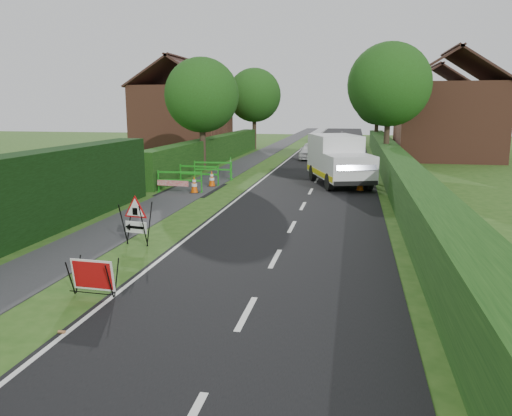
{
  "coord_description": "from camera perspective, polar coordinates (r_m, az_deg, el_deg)",
  "views": [
    {
      "loc": [
        4.36,
        -11.07,
        3.82
      ],
      "look_at": [
        1.74,
        2.35,
        1.04
      ],
      "focal_mm": 35.0,
      "sensor_mm": 36.0,
      "label": 1
    }
  ],
  "objects": [
    {
      "name": "traffic_cone_2",
      "position": [
        26.46,
        13.14,
        3.76
      ],
      "size": [
        0.38,
        0.38,
        0.79
      ],
      "color": "black",
      "rests_on": "ground"
    },
    {
      "name": "tree_fe",
      "position": [
        49.11,
        13.73,
        11.65
      ],
      "size": [
        4.2,
        4.2,
        6.33
      ],
      "color": "#2D2116",
      "rests_on": "ground"
    },
    {
      "name": "ped_barrier_3",
      "position": [
        27.71,
        -2.93,
        4.88
      ],
      "size": [
        0.82,
        2.09,
        1.0
      ],
      "rotation": [
        0.0,
        0.0,
        1.8
      ],
      "color": "#1A8D19",
      "rests_on": "ground"
    },
    {
      "name": "house_west",
      "position": [
        43.51,
        -8.35,
        10.17
      ],
      "size": [
        7.5,
        7.4,
        7.88
      ],
      "color": "brown",
      "rests_on": "ground"
    },
    {
      "name": "traffic_cone_4",
      "position": [
        24.34,
        -5.07,
        3.36
      ],
      "size": [
        0.38,
        0.38,
        0.79
      ],
      "color": "black",
      "rests_on": "ground"
    },
    {
      "name": "ped_barrier_0",
      "position": [
        22.84,
        -8.7,
        3.34
      ],
      "size": [
        2.08,
        0.5,
        1.0
      ],
      "rotation": [
        0.0,
        0.0,
        0.07
      ],
      "color": "#1A8D19",
      "rests_on": "ground"
    },
    {
      "name": "traffic_cone_1",
      "position": [
        25.22,
        12.88,
        3.4
      ],
      "size": [
        0.38,
        0.38,
        0.79
      ],
      "color": "black",
      "rests_on": "ground"
    },
    {
      "name": "red_rect_sign",
      "position": [
        10.75,
        -18.15,
        -7.36
      ],
      "size": [
        0.94,
        0.59,
        0.78
      ],
      "rotation": [
        0.0,
        0.0,
        -0.05
      ],
      "color": "black",
      "rests_on": "ground"
    },
    {
      "name": "house_east_a",
      "position": [
        39.64,
        20.99,
        9.42
      ],
      "size": [
        7.5,
        7.4,
        7.88
      ],
      "color": "brown",
      "rests_on": "ground"
    },
    {
      "name": "footpath",
      "position": [
        46.81,
        1.99,
        6.82
      ],
      "size": [
        2.0,
        90.0,
        0.02
      ],
      "primitive_type": "cube",
      "color": "#2D2D30",
      "rests_on": "ground"
    },
    {
      "name": "ped_barrier_1",
      "position": [
        24.92,
        -6.52,
        4.08
      ],
      "size": [
        2.08,
        0.52,
        1.0
      ],
      "rotation": [
        0.0,
        0.0,
        -0.08
      ],
      "color": "#1A8D19",
      "rests_on": "ground"
    },
    {
      "name": "redwhite_plank",
      "position": [
        22.8,
        -9.46,
        1.7
      ],
      "size": [
        1.5,
        0.15,
        0.25
      ],
      "primitive_type": "cube",
      "rotation": [
        0.0,
        0.0,
        -0.07
      ],
      "color": "red",
      "rests_on": "ground"
    },
    {
      "name": "tree_nw",
      "position": [
        30.42,
        -6.22,
        12.68
      ],
      "size": [
        4.4,
        4.4,
        6.7
      ],
      "color": "#2D2116",
      "rests_on": "ground"
    },
    {
      "name": "ped_barrier_2",
      "position": [
        26.64,
        -4.94,
        4.58
      ],
      "size": [
        2.08,
        0.47,
        1.0
      ],
      "rotation": [
        0.0,
        0.0,
        0.06
      ],
      "color": "#1A8D19",
      "rests_on": "ground"
    },
    {
      "name": "road_surface",
      "position": [
        46.26,
        8.78,
        6.64
      ],
      "size": [
        6.0,
        90.0,
        0.02
      ],
      "primitive_type": "cube",
      "color": "black",
      "rests_on": "ground"
    },
    {
      "name": "hedge_east",
      "position": [
        27.42,
        15.45,
        3.08
      ],
      "size": [
        1.2,
        50.0,
        1.5
      ],
      "primitive_type": "cube",
      "color": "#14380F",
      "rests_on": "ground"
    },
    {
      "name": "traffic_cone_3",
      "position": [
        22.55,
        -7.07,
        2.67
      ],
      "size": [
        0.38,
        0.38,
        0.79
      ],
      "color": "black",
      "rests_on": "ground"
    },
    {
      "name": "works_van",
      "position": [
        25.09,
        9.41,
        5.56
      ],
      "size": [
        3.57,
        5.68,
        2.43
      ],
      "rotation": [
        0.0,
        0.0,
        0.31
      ],
      "color": "silver",
      "rests_on": "ground"
    },
    {
      "name": "triangle_sign",
      "position": [
        14.18,
        -13.72,
        -0.97
      ],
      "size": [
        0.95,
        0.95,
        1.2
      ],
      "rotation": [
        0.0,
        0.0,
        -0.17
      ],
      "color": "black",
      "rests_on": "ground"
    },
    {
      "name": "hedge_west_far",
      "position": [
        34.58,
        -4.74,
        5.12
      ],
      "size": [
        1.0,
        24.0,
        1.8
      ],
      "primitive_type": "cube",
      "color": "#14380F",
      "rests_on": "ground"
    },
    {
      "name": "tree_ne",
      "position": [
        33.16,
        15.0,
        13.47
      ],
      "size": [
        5.2,
        5.2,
        7.79
      ],
      "color": "#2D2116",
      "rests_on": "ground"
    },
    {
      "name": "ground",
      "position": [
        12.49,
        -10.0,
        -6.48
      ],
      "size": [
        120.0,
        120.0,
        0.0
      ],
      "primitive_type": "plane",
      "color": "#284E16",
      "rests_on": "ground"
    },
    {
      "name": "hatchback_car",
      "position": [
        37.25,
        6.34,
        6.53
      ],
      "size": [
        1.65,
        3.79,
        1.27
      ],
      "primitive_type": "imported",
      "rotation": [
        0.0,
        0.0,
        -0.04
      ],
      "color": "white",
      "rests_on": "ground"
    },
    {
      "name": "traffic_cone_0",
      "position": [
        23.46,
        11.83,
        2.86
      ],
      "size": [
        0.38,
        0.38,
        0.79
      ],
      "color": "black",
      "rests_on": "ground"
    },
    {
      "name": "house_east_b",
      "position": [
        53.62,
        19.55,
        9.87
      ],
      "size": [
        7.5,
        7.4,
        7.88
      ],
      "color": "brown",
      "rests_on": "ground"
    },
    {
      "name": "litter_can",
      "position": [
        9.41,
        -21.31,
        -13.28
      ],
      "size": [
        0.12,
        0.07,
        0.07
      ],
      "primitive_type": "cylinder",
      "rotation": [
        0.0,
        1.57,
        0.0
      ],
      "color": "#BF7F4C",
      "rests_on": "ground"
    },
    {
      "name": "tree_fw",
      "position": [
        45.96,
        -0.19,
        12.76
      ],
      "size": [
        4.8,
        4.8,
        7.24
      ],
      "color": "#2D2116",
      "rests_on": "ground"
    }
  ]
}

